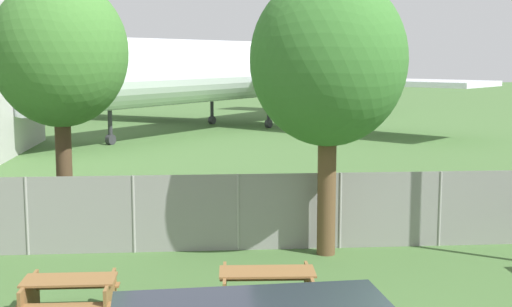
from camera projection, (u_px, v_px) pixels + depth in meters
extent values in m
cylinder|color=gray|center=(27.00, 216.00, 17.10)|extent=(0.07, 0.07, 1.91)
cylinder|color=gray|center=(134.00, 214.00, 17.31)|extent=(0.07, 0.07, 1.91)
cylinder|color=gray|center=(238.00, 212.00, 17.52)|extent=(0.07, 0.07, 1.91)
cylinder|color=gray|center=(340.00, 211.00, 17.72)|extent=(0.07, 0.07, 1.91)
cylinder|color=gray|center=(440.00, 209.00, 17.93)|extent=(0.07, 0.07, 1.91)
cube|color=gray|center=(340.00, 211.00, 17.72)|extent=(56.00, 0.01, 1.91)
cylinder|color=white|center=(225.00, 71.00, 47.09)|extent=(23.37, 28.73, 3.92)
cone|color=white|center=(350.00, 67.00, 62.95)|extent=(5.79, 6.04, 3.53)
cube|color=white|center=(367.00, 81.00, 43.48)|extent=(13.79, 13.94, 0.30)
cylinder|color=#939399|center=(336.00, 97.00, 45.12)|extent=(3.55, 3.87, 1.76)
cube|color=white|center=(136.00, 77.00, 53.62)|extent=(15.30, 11.43, 0.30)
cylinder|color=#939399|center=(162.00, 91.00, 52.85)|extent=(3.55, 3.87, 1.76)
cube|color=white|center=(333.00, 8.00, 59.43)|extent=(2.34, 2.94, 5.88)
cube|color=white|center=(331.00, 63.00, 59.88)|extent=(8.75, 7.75, 0.20)
cylinder|color=#2D2D33|center=(110.00, 128.00, 38.49)|extent=(0.24, 0.24, 1.86)
cylinder|color=#2D2D33|center=(111.00, 140.00, 38.58)|extent=(0.58, 0.63, 0.56)
cylinder|color=#2D2D33|center=(269.00, 114.00, 47.60)|extent=(0.24, 0.24, 1.86)
cylinder|color=#2D2D33|center=(269.00, 124.00, 47.69)|extent=(0.58, 0.63, 0.56)
cylinder|color=#2D2D33|center=(212.00, 111.00, 50.13)|extent=(0.24, 0.24, 1.86)
cylinder|color=#2D2D33|center=(212.00, 120.00, 50.22)|extent=(0.58, 0.63, 0.56)
cube|color=brown|center=(267.00, 272.00, 13.41)|extent=(1.84, 0.84, 0.04)
cube|color=brown|center=(266.00, 278.00, 14.00)|extent=(1.81, 0.36, 0.04)
cube|color=brown|center=(269.00, 297.00, 12.90)|extent=(1.81, 0.36, 0.04)
cube|color=brown|center=(309.00, 290.00, 13.49)|extent=(0.13, 1.40, 0.74)
cube|color=brown|center=(225.00, 291.00, 13.43)|extent=(0.13, 1.40, 0.74)
cube|color=brown|center=(69.00, 280.00, 12.93)|extent=(1.67, 0.78, 0.04)
cube|color=brown|center=(75.00, 286.00, 13.52)|extent=(1.66, 0.30, 0.04)
cube|color=brown|center=(64.00, 306.00, 12.41)|extent=(1.66, 0.30, 0.04)
cube|color=brown|center=(110.00, 298.00, 13.03)|extent=(0.08, 1.40, 0.74)
cube|color=brown|center=(29.00, 300.00, 12.93)|extent=(0.08, 1.40, 0.74)
cylinder|color=brown|center=(327.00, 191.00, 17.09)|extent=(0.44, 0.44, 3.11)
ellipsoid|color=#38702D|center=(328.00, 60.00, 16.66)|extent=(3.70, 3.70, 4.07)
cylinder|color=#4C3823|center=(64.00, 172.00, 19.17)|extent=(0.43, 0.43, 3.34)
ellipsoid|color=#427A33|center=(60.00, 53.00, 18.74)|extent=(3.58, 3.58, 3.94)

